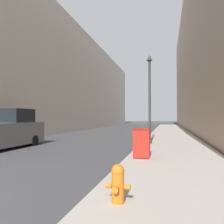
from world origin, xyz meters
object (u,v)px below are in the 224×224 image
object	(u,v)px
fire_hydrant	(118,183)
trash_bin	(142,143)
lamppost	(150,94)
pickup_truck	(2,131)

from	to	relation	value
fire_hydrant	trash_bin	xyz separation A→B (m)	(-0.08, 4.66, 0.22)
trash_bin	fire_hydrant	bearing A→B (deg)	-89.00
fire_hydrant	trash_bin	world-z (taller)	trash_bin
lamppost	pickup_truck	world-z (taller)	lamppost
trash_bin	pickup_truck	world-z (taller)	pickup_truck
trash_bin	pickup_truck	bearing A→B (deg)	168.64
trash_bin	lamppost	size ratio (longest dim) A/B	0.21
fire_hydrant	pickup_truck	world-z (taller)	pickup_truck
trash_bin	pickup_truck	size ratio (longest dim) A/B	0.21
trash_bin	pickup_truck	xyz separation A→B (m)	(-7.91, 1.59, 0.22)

